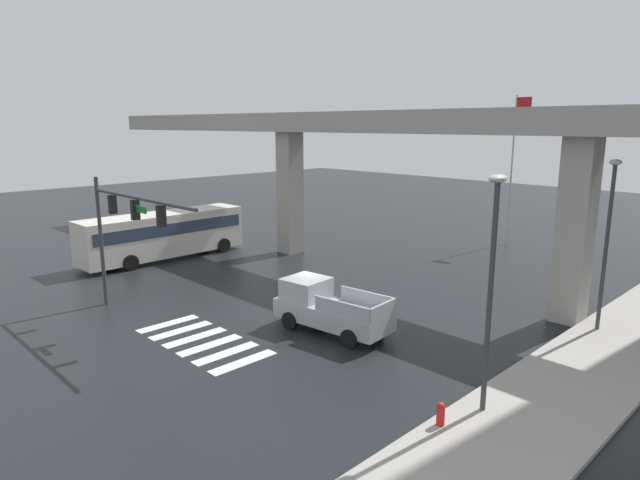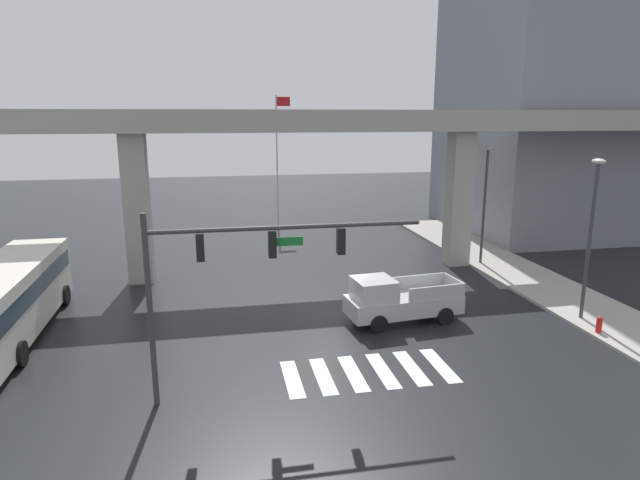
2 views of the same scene
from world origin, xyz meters
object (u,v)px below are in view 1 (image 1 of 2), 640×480
(pickup_truck, at_px, (327,308))
(street_lamp_mid_block, at_px, (608,226))
(fire_hydrant, at_px, (441,416))
(flagpole, at_px, (513,160))
(street_lamp_near_corner, at_px, (492,268))
(traffic_signal_mast, at_px, (124,219))
(city_bus, at_px, (164,233))

(pickup_truck, xyz_separation_m, street_lamp_mid_block, (8.15, 7.98, 3.57))
(fire_hydrant, relative_size, flagpole, 0.08)
(street_lamp_mid_block, distance_m, flagpole, 17.37)
(pickup_truck, height_order, street_lamp_mid_block, street_lamp_mid_block)
(street_lamp_near_corner, bearing_deg, traffic_signal_mast, -166.09)
(pickup_truck, bearing_deg, street_lamp_mid_block, 44.39)
(street_lamp_mid_block, bearing_deg, pickup_truck, -135.61)
(city_bus, xyz_separation_m, street_lamp_mid_block, (24.47, 6.59, 2.83))
(street_lamp_near_corner, xyz_separation_m, flagpole, (-10.87, 22.94, 1.53))
(flagpole, bearing_deg, pickup_truck, -82.75)
(traffic_signal_mast, xyz_separation_m, street_lamp_near_corner, (15.35, 3.80, -0.01))
(street_lamp_near_corner, relative_size, fire_hydrant, 8.52)
(fire_hydrant, bearing_deg, street_lamp_near_corner, 76.50)
(street_lamp_near_corner, xyz_separation_m, street_lamp_mid_block, (0.00, 9.48, 0.00))
(traffic_signal_mast, bearing_deg, fire_hydrant, 8.13)
(street_lamp_mid_block, relative_size, fire_hydrant, 8.52)
(fire_hydrant, bearing_deg, traffic_signal_mast, -171.87)
(pickup_truck, relative_size, street_lamp_near_corner, 0.73)
(city_bus, relative_size, fire_hydrant, 12.76)
(fire_hydrant, xyz_separation_m, flagpole, (-10.47, 24.60, 5.65))
(pickup_truck, xyz_separation_m, fire_hydrant, (7.75, -3.17, -0.56))
(pickup_truck, distance_m, fire_hydrant, 8.39)
(street_lamp_mid_block, bearing_deg, flagpole, 128.93)
(pickup_truck, bearing_deg, street_lamp_near_corner, -10.43)
(city_bus, height_order, traffic_signal_mast, traffic_signal_mast)
(pickup_truck, distance_m, traffic_signal_mast, 9.63)
(pickup_truck, relative_size, street_lamp_mid_block, 0.73)
(traffic_signal_mast, height_order, fire_hydrant, traffic_signal_mast)
(street_lamp_mid_block, distance_m, fire_hydrant, 11.89)
(pickup_truck, bearing_deg, traffic_signal_mast, -143.64)
(city_bus, relative_size, flagpole, 1.03)
(pickup_truck, bearing_deg, city_bus, 175.13)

